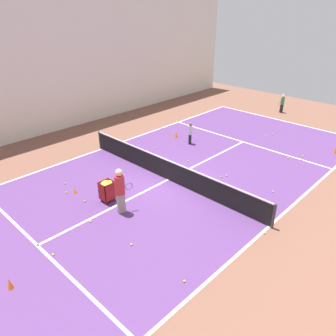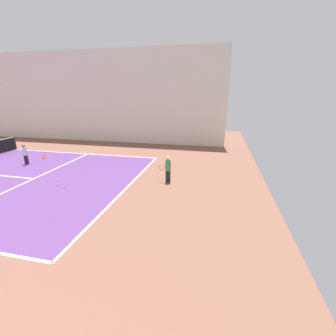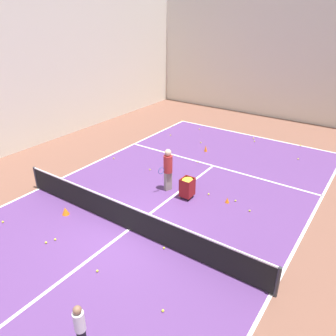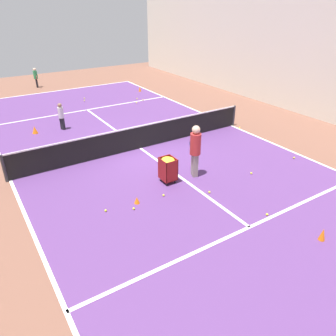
{
  "view_description": "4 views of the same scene",
  "coord_description": "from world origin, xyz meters",
  "px_view_note": "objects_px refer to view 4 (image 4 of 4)",
  "views": [
    {
      "loc": [
        -8.77,
        9.15,
        7.0
      ],
      "look_at": [
        0.0,
        0.0,
        0.58
      ],
      "focal_mm": 35.0,
      "sensor_mm": 36.0,
      "label": 1
    },
    {
      "loc": [
        -8.77,
        -14.95,
        4.1
      ],
      "look_at": [
        1.06,
        -12.75,
        0.71
      ],
      "focal_mm": 24.0,
      "sensor_mm": 36.0,
      "label": 2
    },
    {
      "loc": [
        6.25,
        -6.68,
        6.73
      ],
      "look_at": [
        -0.47,
        3.0,
        0.99
      ],
      "focal_mm": 35.0,
      "sensor_mm": 36.0,
      "label": 3
    },
    {
      "loc": [
        5.57,
        10.8,
        5.4
      ],
      "look_at": [
        0.52,
        2.88,
        0.51
      ],
      "focal_mm": 35.0,
      "sensor_mm": 36.0,
      "label": 4
    }
  ],
  "objects_px": {
    "player_near_baseline": "(36,76)",
    "child_midcourt": "(61,115)",
    "coach_at_net": "(195,148)",
    "ball_cart": "(168,166)",
    "training_cone_1": "(140,89)",
    "training_cone_0": "(182,129)",
    "tennis_net": "(140,137)"
  },
  "relations": [
    {
      "from": "tennis_net",
      "to": "coach_at_net",
      "type": "relative_size",
      "value": 5.62
    },
    {
      "from": "player_near_baseline",
      "to": "ball_cart",
      "type": "relative_size",
      "value": 1.48
    },
    {
      "from": "coach_at_net",
      "to": "child_midcourt",
      "type": "bearing_deg",
      "value": 40.08
    },
    {
      "from": "player_near_baseline",
      "to": "coach_at_net",
      "type": "distance_m",
      "value": 15.82
    },
    {
      "from": "tennis_net",
      "to": "ball_cart",
      "type": "xyz_separation_m",
      "value": [
        0.52,
        2.88,
        0.1
      ]
    },
    {
      "from": "coach_at_net",
      "to": "training_cone_0",
      "type": "distance_m",
      "value": 4.23
    },
    {
      "from": "child_midcourt",
      "to": "coach_at_net",
      "type": "bearing_deg",
      "value": -6.2
    },
    {
      "from": "tennis_net",
      "to": "child_midcourt",
      "type": "relative_size",
      "value": 8.17
    },
    {
      "from": "training_cone_0",
      "to": "coach_at_net",
      "type": "bearing_deg",
      "value": 60.91
    },
    {
      "from": "training_cone_1",
      "to": "coach_at_net",
      "type": "bearing_deg",
      "value": 70.93
    },
    {
      "from": "coach_at_net",
      "to": "training_cone_1",
      "type": "distance_m",
      "value": 11.72
    },
    {
      "from": "tennis_net",
      "to": "training_cone_0",
      "type": "relative_size",
      "value": 34.72
    },
    {
      "from": "tennis_net",
      "to": "training_cone_1",
      "type": "height_order",
      "value": "tennis_net"
    },
    {
      "from": "tennis_net",
      "to": "ball_cart",
      "type": "height_order",
      "value": "tennis_net"
    },
    {
      "from": "ball_cart",
      "to": "training_cone_1",
      "type": "relative_size",
      "value": 2.5
    },
    {
      "from": "training_cone_0",
      "to": "training_cone_1",
      "type": "height_order",
      "value": "training_cone_1"
    },
    {
      "from": "player_near_baseline",
      "to": "child_midcourt",
      "type": "height_order",
      "value": "player_near_baseline"
    },
    {
      "from": "player_near_baseline",
      "to": "training_cone_1",
      "type": "height_order",
      "value": "player_near_baseline"
    },
    {
      "from": "player_near_baseline",
      "to": "ball_cart",
      "type": "bearing_deg",
      "value": 14.2
    },
    {
      "from": "tennis_net",
      "to": "ball_cart",
      "type": "relative_size",
      "value": 11.62
    },
    {
      "from": "coach_at_net",
      "to": "training_cone_0",
      "type": "xyz_separation_m",
      "value": [
        -2.01,
        -3.62,
        -0.88
      ]
    },
    {
      "from": "coach_at_net",
      "to": "training_cone_1",
      "type": "xyz_separation_m",
      "value": [
        -3.82,
        -11.04,
        -0.85
      ]
    },
    {
      "from": "coach_at_net",
      "to": "player_near_baseline",
      "type": "bearing_deg",
      "value": 25.81
    },
    {
      "from": "ball_cart",
      "to": "training_cone_0",
      "type": "relative_size",
      "value": 2.99
    },
    {
      "from": "player_near_baseline",
      "to": "ball_cart",
      "type": "height_order",
      "value": "player_near_baseline"
    },
    {
      "from": "child_midcourt",
      "to": "training_cone_0",
      "type": "distance_m",
      "value": 5.53
    },
    {
      "from": "ball_cart",
      "to": "coach_at_net",
      "type": "bearing_deg",
      "value": 173.64
    },
    {
      "from": "ball_cart",
      "to": "tennis_net",
      "type": "bearing_deg",
      "value": -100.16
    },
    {
      "from": "training_cone_1",
      "to": "training_cone_0",
      "type": "bearing_deg",
      "value": 76.32
    },
    {
      "from": "ball_cart",
      "to": "training_cone_0",
      "type": "xyz_separation_m",
      "value": [
        -3.0,
        -3.5,
        -0.45
      ]
    },
    {
      "from": "coach_at_net",
      "to": "ball_cart",
      "type": "bearing_deg",
      "value": 103.85
    },
    {
      "from": "coach_at_net",
      "to": "child_midcourt",
      "type": "distance_m",
      "value": 7.26
    }
  ]
}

